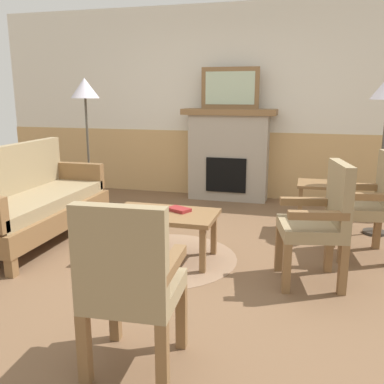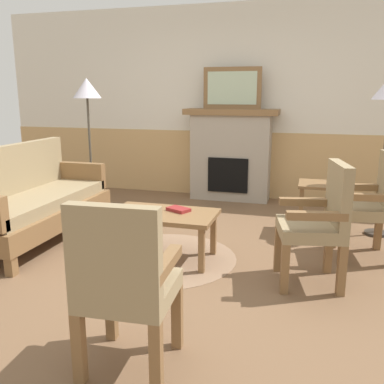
{
  "view_description": "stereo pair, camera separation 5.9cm",
  "coord_description": "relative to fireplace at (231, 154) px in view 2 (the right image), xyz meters",
  "views": [
    {
      "loc": [
        1.05,
        -3.53,
        1.5
      ],
      "look_at": [
        0.0,
        0.35,
        0.55
      ],
      "focal_mm": 39.55,
      "sensor_mm": 36.0,
      "label": 1
    },
    {
      "loc": [
        1.1,
        -3.52,
        1.5
      ],
      "look_at": [
        0.0,
        0.35,
        0.55
      ],
      "focal_mm": 39.55,
      "sensor_mm": 36.0,
      "label": 2
    }
  ],
  "objects": [
    {
      "name": "ground_plane",
      "position": [
        0.0,
        -2.35,
        -0.65
      ],
      "size": [
        14.0,
        14.0,
        0.0
      ],
      "primitive_type": "plane",
      "color": "brown"
    },
    {
      "name": "wall_back",
      "position": [
        0.0,
        0.25,
        0.66
      ],
      "size": [
        7.2,
        0.14,
        2.7
      ],
      "color": "silver",
      "rests_on": "ground_plane"
    },
    {
      "name": "fireplace",
      "position": [
        0.0,
        0.0,
        0.0
      ],
      "size": [
        1.3,
        0.44,
        1.28
      ],
      "color": "#A39989",
      "rests_on": "ground_plane"
    },
    {
      "name": "framed_picture",
      "position": [
        0.0,
        0.0,
        0.91
      ],
      "size": [
        0.8,
        0.04,
        0.56
      ],
      "color": "brown",
      "rests_on": "fireplace"
    },
    {
      "name": "couch",
      "position": [
        -1.61,
        -2.27,
        -0.26
      ],
      "size": [
        0.7,
        1.8,
        0.98
      ],
      "color": "brown",
      "rests_on": "ground_plane"
    },
    {
      "name": "coffee_table",
      "position": [
        -0.16,
        -2.4,
        -0.27
      ],
      "size": [
        0.96,
        0.56,
        0.44
      ],
      "color": "brown",
      "rests_on": "ground_plane"
    },
    {
      "name": "round_rug",
      "position": [
        -0.16,
        -2.4,
        -0.65
      ],
      "size": [
        1.35,
        1.35,
        0.01
      ],
      "primitive_type": "cylinder",
      "color": "#896B51",
      "rests_on": "ground_plane"
    },
    {
      "name": "book_on_table",
      "position": [
        -0.04,
        -2.31,
        -0.2
      ],
      "size": [
        0.24,
        0.21,
        0.03
      ],
      "primitive_type": "cube",
      "rotation": [
        0.0,
        0.0,
        -0.46
      ],
      "color": "maroon",
      "rests_on": "coffee_table"
    },
    {
      "name": "armchair_near_fireplace",
      "position": [
        1.67,
        -1.84,
        -0.11
      ],
      "size": [
        0.54,
        0.54,
        0.98
      ],
      "color": "brown",
      "rests_on": "ground_plane"
    },
    {
      "name": "armchair_by_window_left",
      "position": [
        1.2,
        -2.55,
        -0.11
      ],
      "size": [
        0.57,
        0.57,
        0.98
      ],
      "color": "brown",
      "rests_on": "ground_plane"
    },
    {
      "name": "armchair_front_left",
      "position": [
        0.2,
        -4.0,
        -0.11
      ],
      "size": [
        0.51,
        0.51,
        0.98
      ],
      "color": "brown",
      "rests_on": "ground_plane"
    },
    {
      "name": "side_table",
      "position": [
        1.21,
        -1.22,
        -0.22
      ],
      "size": [
        0.44,
        0.44,
        0.55
      ],
      "color": "brown",
      "rests_on": "ground_plane"
    },
    {
      "name": "floor_lamp_by_couch",
      "position": [
        -1.69,
        -0.94,
        0.8
      ],
      "size": [
        0.36,
        0.36,
        1.68
      ],
      "color": "#332D28",
      "rests_on": "ground_plane"
    }
  ]
}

